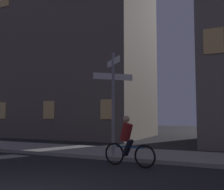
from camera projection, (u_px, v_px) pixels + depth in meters
sidewalk_kerb at (132, 154)px, 10.78m from camera, size 40.00×2.82×0.14m
signpost at (113, 94)px, 10.09m from camera, size 1.14×1.14×3.87m
cyclist at (128, 143)px, 8.59m from camera, size 1.81×0.37×1.61m
building_left_block at (79, 39)px, 21.80m from camera, size 10.87×7.56×15.74m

